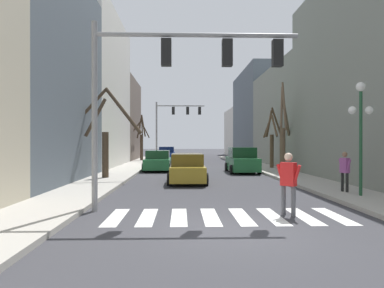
# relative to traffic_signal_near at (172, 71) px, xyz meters

# --- Properties ---
(ground_plane) EXTENTS (240.00, 240.00, 0.00)m
(ground_plane) POSITION_rel_traffic_signal_near_xyz_m (1.57, -2.82, -4.36)
(ground_plane) COLOR #38383D
(sidewalk_left) EXTENTS (2.44, 90.00, 0.15)m
(sidewalk_left) POSITION_rel_traffic_signal_near_xyz_m (-3.88, -2.82, -4.29)
(sidewalk_left) COLOR #ADA89E
(sidewalk_left) RESTS_ON ground_plane
(building_row_left) EXTENTS (6.00, 47.56, 13.04)m
(building_row_left) POSITION_rel_traffic_signal_near_xyz_m (-8.10, 15.25, 1.25)
(building_row_left) COLOR #BCB299
(building_row_left) RESTS_ON ground_plane
(building_row_right) EXTENTS (6.00, 65.92, 11.83)m
(building_row_right) POSITION_rel_traffic_signal_near_xyz_m (11.23, 22.30, 0.89)
(building_row_right) COLOR gray
(building_row_right) RESTS_ON ground_plane
(crosswalk_stripes) EXTENTS (6.75, 2.60, 0.01)m
(crosswalk_stripes) POSITION_rel_traffic_signal_near_xyz_m (1.57, -0.96, -4.36)
(crosswalk_stripes) COLOR white
(crosswalk_stripes) RESTS_ON ground_plane
(traffic_signal_near) EXTENTS (6.44, 0.28, 5.89)m
(traffic_signal_near) POSITION_rel_traffic_signal_near_xyz_m (0.00, 0.00, 0.00)
(traffic_signal_near) COLOR gray
(traffic_signal_near) RESTS_ON ground_plane
(traffic_signal_far) EXTENTS (5.33, 0.28, 6.59)m
(traffic_signal_far) POSITION_rel_traffic_signal_near_xyz_m (-0.53, 29.29, 0.46)
(traffic_signal_far) COLOR gray
(traffic_signal_far) RESTS_ON ground_plane
(street_lamp_right_corner) EXTENTS (0.95, 0.36, 4.25)m
(street_lamp_right_corner) POSITION_rel_traffic_signal_near_xyz_m (6.99, 2.10, -1.20)
(street_lamp_right_corner) COLOR #1E4C2D
(street_lamp_right_corner) RESTS_ON sidewalk_right
(car_at_intersection) EXTENTS (2.11, 4.85, 1.54)m
(car_at_intersection) POSITION_rel_traffic_signal_near_xyz_m (-1.48, 16.85, -3.63)
(car_at_intersection) COLOR #236B38
(car_at_intersection) RESTS_ON ground_plane
(car_driving_away_lane) EXTENTS (2.16, 4.38, 1.65)m
(car_driving_away_lane) POSITION_rel_traffic_signal_near_xyz_m (-1.46, 33.62, -3.59)
(car_driving_away_lane) COLOR navy
(car_driving_away_lane) RESTS_ON ground_plane
(car_parked_right_far) EXTENTS (2.03, 4.40, 1.54)m
(car_parked_right_far) POSITION_rel_traffic_signal_near_xyz_m (0.60, 8.14, -3.64)
(car_parked_right_far) COLOR #A38423
(car_parked_right_far) RESTS_ON ground_plane
(car_parked_right_mid) EXTENTS (2.09, 4.54, 1.80)m
(car_parked_right_mid) POSITION_rel_traffic_signal_near_xyz_m (4.62, 14.82, -3.53)
(car_parked_right_mid) COLOR #236B38
(car_parked_right_mid) RESTS_ON ground_plane
(pedestrian_crossing_street) EXTENTS (0.30, 0.69, 1.61)m
(pedestrian_crossing_street) POSITION_rel_traffic_signal_near_xyz_m (6.86, 3.17, -3.26)
(pedestrian_crossing_street) COLOR black
(pedestrian_crossing_street) RESTS_ON sidewalk_right
(pedestrian_on_left_sidewalk) EXTENTS (0.64, 0.61, 1.83)m
(pedestrian_on_left_sidewalk) POSITION_rel_traffic_signal_near_xyz_m (3.41, -0.85, -3.28)
(pedestrian_on_left_sidewalk) COLOR #4C4C51
(pedestrian_on_left_sidewalk) RESTS_ON ground_plane
(street_tree_right_mid) EXTENTS (1.72, 2.56, 4.82)m
(street_tree_right_mid) POSITION_rel_traffic_signal_near_xyz_m (7.49, 17.86, -1.84)
(street_tree_right_mid) COLOR brown
(street_tree_right_mid) RESTS_ON sidewalk_right
(street_tree_left_near) EXTENTS (2.30, 2.13, 5.18)m
(street_tree_left_near) POSITION_rel_traffic_signal_near_xyz_m (-4.26, 30.95, -1.73)
(street_tree_left_near) COLOR #473828
(street_tree_left_near) RESTS_ON sidewalk_left
(street_tree_right_near) EXTENTS (4.30, 1.18, 5.15)m
(street_tree_right_near) POSITION_rel_traffic_signal_near_xyz_m (-4.04, 9.58, -1.80)
(street_tree_right_near) COLOR #473828
(street_tree_right_near) RESTS_ON sidewalk_left
(street_tree_right_far) EXTENTS (1.63, 3.44, 6.15)m
(street_tree_right_far) POSITION_rel_traffic_signal_near_xyz_m (7.31, 13.86, -1.75)
(street_tree_right_far) COLOR brown
(street_tree_right_far) RESTS_ON sidewalk_right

